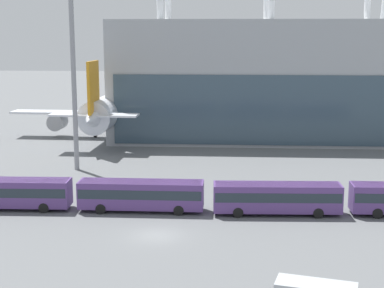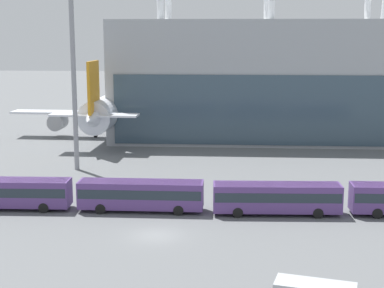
% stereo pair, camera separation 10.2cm
% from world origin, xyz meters
% --- Properties ---
extents(ground_plane, '(440.00, 440.00, 0.00)m').
position_xyz_m(ground_plane, '(0.00, 0.00, 0.00)').
color(ground_plane, slate).
extents(airliner_at_gate_far, '(35.02, 35.32, 13.44)m').
position_xyz_m(airliner_at_gate_far, '(-13.09, 48.81, 4.99)').
color(airliner_at_gate_far, silver).
rests_on(airliner_at_gate_far, ground_plane).
extents(shuttle_bus_0, '(12.42, 2.92, 3.04)m').
position_xyz_m(shuttle_bus_0, '(-15.71, 6.83, 1.80)').
color(shuttle_bus_0, '#56387A').
rests_on(shuttle_bus_0, ground_plane).
extents(shuttle_bus_1, '(12.36, 2.68, 3.04)m').
position_xyz_m(shuttle_bus_1, '(-2.35, 6.98, 1.80)').
color(shuttle_bus_1, '#56387A').
rests_on(shuttle_bus_1, ground_plane).
extents(shuttle_bus_2, '(12.45, 3.08, 3.04)m').
position_xyz_m(shuttle_bus_2, '(11.01, 6.81, 1.80)').
color(shuttle_bus_2, '#56387A').
rests_on(shuttle_bus_2, ground_plane).
extents(floodlight_mast, '(2.64, 2.64, 30.77)m').
position_xyz_m(floodlight_mast, '(-13.37, 24.32, 19.46)').
color(floodlight_mast, gray).
rests_on(floodlight_mast, ground_plane).
extents(lane_stripe_3, '(8.28, 0.98, 0.01)m').
position_xyz_m(lane_stripe_3, '(-3.65, 8.37, 0.00)').
color(lane_stripe_3, silver).
rests_on(lane_stripe_3, ground_plane).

